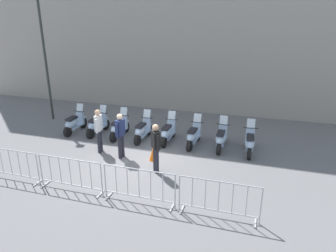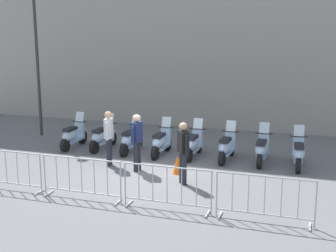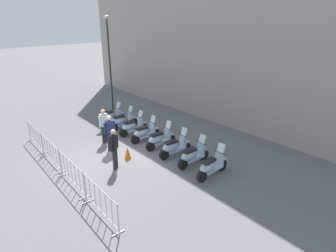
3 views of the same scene
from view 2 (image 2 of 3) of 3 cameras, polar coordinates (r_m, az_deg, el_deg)
The scene contains 18 objects.
ground_plane at distance 13.00m, azimuth -1.57°, elevation -6.38°, with size 120.00×120.00×0.00m, color slate.
motorcycle_0 at distance 16.28m, azimuth -12.21°, elevation -1.25°, with size 0.64×1.72×1.24m.
motorcycle_1 at distance 15.86m, azimuth -8.51°, elevation -1.45°, with size 0.71×1.71×1.24m.
motorcycle_2 at distance 15.33m, azimuth -4.88°, elevation -1.82°, with size 0.65×1.72×1.24m.
motorcycle_3 at distance 14.94m, azimuth -0.93°, elevation -2.15°, with size 0.66×1.72×1.24m.
motorcycle_4 at distance 14.70m, azimuth 3.32°, elevation -2.40°, with size 0.65×1.72×1.24m.
motorcycle_5 at distance 14.42m, azimuth 7.55°, elevation -2.76°, with size 0.70×1.71×1.24m.
motorcycle_6 at distance 14.31m, azimuth 12.02°, elevation -3.04°, with size 0.64×1.72×1.24m.
motorcycle_7 at distance 14.15m, azimuth 16.50°, elevation -3.44°, with size 0.58×1.72×1.24m.
barrier_segment_0 at distance 12.47m, azimuth -20.17°, elevation -5.39°, with size 2.13×0.76×1.07m.
barrier_segment_1 at distance 11.25m, azimuth -11.10°, elevation -6.71°, with size 2.13×0.76×1.07m.
barrier_segment_2 at distance 10.39m, azimuth -0.13°, elevation -8.07°, with size 2.13×0.76×1.07m.
barrier_segment_3 at distance 9.96m, azimuth 12.37°, elevation -9.25°, with size 2.13×0.76×1.07m.
street_lamp at distance 18.32m, azimuth -16.65°, elevation 10.01°, with size 0.36×0.36×6.06m.
officer_near_row_end at distance 13.81m, azimuth -7.67°, elevation -1.17°, with size 0.24×0.55×1.73m.
officer_mid_plaza at distance 13.19m, azimuth -4.04°, elevation -1.71°, with size 0.31×0.53×1.73m.
officer_by_barriers at distance 12.01m, azimuth 1.96°, elevation -3.04°, with size 0.36×0.49×1.73m.
traffic_cone at distance 13.09m, azimuth 1.27°, elevation -4.98°, with size 0.32×0.32×0.55m, color orange.
Camera 2 is at (2.22, -12.15, 4.06)m, focal length 47.16 mm.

